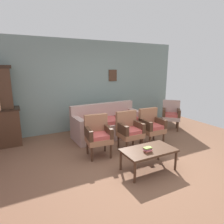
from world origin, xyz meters
name	(u,v)px	position (x,y,z in m)	size (l,w,h in m)	color
ground_plane	(132,163)	(0.00, 0.00, 0.00)	(7.68, 7.68, 0.00)	brown
wall_back_with_decor	(86,86)	(0.00, 2.63, 1.35)	(6.40, 0.09, 2.70)	gray
floral_couch	(108,125)	(0.28, 1.69, 0.33)	(2.00, 0.90, 0.90)	tan
armchair_by_doorway	(98,134)	(-0.45, 0.67, 0.50)	(0.57, 0.54, 0.90)	#9E6B4C
armchair_row_middle	(129,129)	(0.33, 0.64, 0.50)	(0.52, 0.49, 0.90)	#9E6B4C
armchair_near_cabinet	(151,125)	(1.00, 0.66, 0.50)	(0.52, 0.49, 0.90)	#9E6B4C
wingback_chair_by_fireplace	(171,114)	(2.30, 1.34, 0.50)	(0.71, 0.71, 0.90)	tan
coffee_table	(149,152)	(0.14, -0.35, 0.38)	(1.00, 0.56, 0.42)	#472D1E
book_stack_on_table	(148,149)	(0.06, -0.43, 0.46)	(0.15, 0.10, 0.09)	#AD5942
floor_vase_by_wall	(166,111)	(2.85, 2.15, 0.35)	(0.19, 0.19, 0.69)	#65534E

